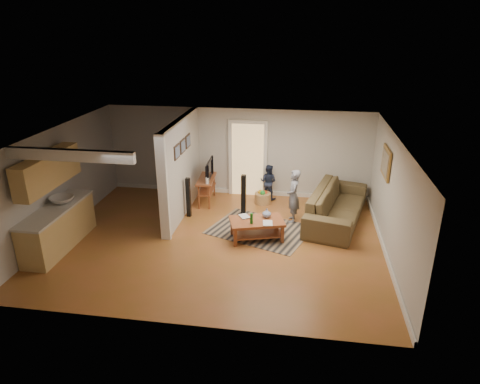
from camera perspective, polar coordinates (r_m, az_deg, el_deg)
name	(u,v)px	position (r m, az deg, el deg)	size (l,w,h in m)	color
ground	(218,240)	(9.97, -2.98, -6.45)	(7.50, 7.50, 0.00)	brown
room_shell	(175,173)	(10.02, -8.64, 2.57)	(7.54, 6.02, 2.52)	#BCB8B4
area_rug	(260,230)	(10.44, 2.67, -5.06)	(2.28, 1.67, 0.01)	black
sofa	(336,220)	(11.19, 12.62, -3.71)	(2.86, 1.12, 0.84)	#3F3C1F
coffee_table	(257,224)	(9.88, 2.34, -4.28)	(1.37, 1.04, 0.72)	brown
tv_console	(207,180)	(11.82, -4.44, 1.55)	(0.49, 1.15, 0.97)	brown
speaker_left	(188,197)	(11.02, -6.90, -0.72)	(0.11, 0.11, 1.05)	black
speaker_right	(244,196)	(10.91, 0.48, -0.54)	(0.11, 0.11, 1.14)	black
toy_basket	(263,198)	(11.89, 3.05, -0.74)	(0.45, 0.45, 0.40)	olive
child	(292,221)	(10.97, 6.96, -3.84)	(0.50, 0.33, 1.36)	slate
toddler	(268,198)	(12.27, 3.72, -0.86)	(0.49, 0.38, 1.01)	#212A45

